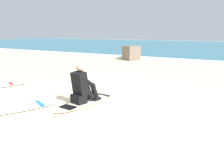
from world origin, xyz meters
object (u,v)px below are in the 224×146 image
at_px(surfboard_main, 88,101).
at_px(shoreline_rock, 131,53).
at_px(surfboard_spare_near, 16,109).
at_px(surfer_seated, 83,87).

bearing_deg(surfboard_main, shoreline_rock, 109.24).
xyz_separation_m(surfboard_main, surfboard_spare_near, (-1.03, -1.26, 0.00)).
xyz_separation_m(surfboard_spare_near, shoreline_rock, (-1.92, 9.70, 0.39)).
bearing_deg(shoreline_rock, surfboard_main, -70.76).
xyz_separation_m(surfboard_main, shoreline_rock, (-2.95, 8.44, 0.39)).
bearing_deg(shoreline_rock, surfboard_spare_near, -78.81).
bearing_deg(shoreline_rock, surfer_seated, -71.16).
height_order(surfboard_main, shoreline_rock, shoreline_rock).
distance_m(surfer_seated, surfboard_spare_near, 1.53).
bearing_deg(surfer_seated, surfboard_main, 90.82).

